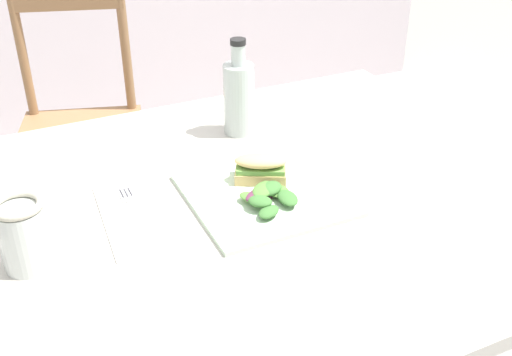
{
  "coord_description": "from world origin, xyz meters",
  "views": [
    {
      "loc": [
        -0.41,
        -0.84,
        1.39
      ],
      "look_at": [
        0.04,
        0.11,
        0.76
      ],
      "focal_mm": 44.1,
      "sensor_mm": 36.0,
      "label": 1
    }
  ],
  "objects_px": {
    "fork_on_napkin": "(134,209)",
    "bottle_cold_brew": "(239,101)",
    "sandwich_half_front": "(261,168)",
    "mason_jar_iced_tea": "(24,237)",
    "chair_wooden_far": "(80,128)",
    "plate_lunch": "(265,194)",
    "dining_table": "(254,251)"
  },
  "relations": [
    {
      "from": "fork_on_napkin",
      "to": "bottle_cold_brew",
      "type": "distance_m",
      "value": 0.38
    },
    {
      "from": "fork_on_napkin",
      "to": "bottle_cold_brew",
      "type": "bearing_deg",
      "value": 35.13
    },
    {
      "from": "dining_table",
      "to": "fork_on_napkin",
      "type": "distance_m",
      "value": 0.26
    },
    {
      "from": "chair_wooden_far",
      "to": "plate_lunch",
      "type": "bearing_deg",
      "value": -80.6
    },
    {
      "from": "dining_table",
      "to": "chair_wooden_far",
      "type": "distance_m",
      "value": 1.08
    },
    {
      "from": "fork_on_napkin",
      "to": "bottle_cold_brew",
      "type": "height_order",
      "value": "bottle_cold_brew"
    },
    {
      "from": "fork_on_napkin",
      "to": "sandwich_half_front",
      "type": "bearing_deg",
      "value": -2.93
    },
    {
      "from": "plate_lunch",
      "to": "fork_on_napkin",
      "type": "xyz_separation_m",
      "value": [
        -0.24,
        0.06,
        0.0
      ]
    },
    {
      "from": "chair_wooden_far",
      "to": "bottle_cold_brew",
      "type": "distance_m",
      "value": 0.9
    },
    {
      "from": "dining_table",
      "to": "fork_on_napkin",
      "type": "height_order",
      "value": "fork_on_napkin"
    },
    {
      "from": "fork_on_napkin",
      "to": "chair_wooden_far",
      "type": "bearing_deg",
      "value": 86.29
    },
    {
      "from": "sandwich_half_front",
      "to": "fork_on_napkin",
      "type": "height_order",
      "value": "sandwich_half_front"
    },
    {
      "from": "dining_table",
      "to": "bottle_cold_brew",
      "type": "bearing_deg",
      "value": 71.9
    },
    {
      "from": "dining_table",
      "to": "fork_on_napkin",
      "type": "bearing_deg",
      "value": 166.16
    },
    {
      "from": "plate_lunch",
      "to": "fork_on_napkin",
      "type": "distance_m",
      "value": 0.25
    },
    {
      "from": "chair_wooden_far",
      "to": "mason_jar_iced_tea",
      "type": "height_order",
      "value": "chair_wooden_far"
    },
    {
      "from": "chair_wooden_far",
      "to": "plate_lunch",
      "type": "height_order",
      "value": "chair_wooden_far"
    },
    {
      "from": "fork_on_napkin",
      "to": "bottle_cold_brew",
      "type": "xyz_separation_m",
      "value": [
        0.31,
        0.22,
        0.07
      ]
    },
    {
      "from": "mason_jar_iced_tea",
      "to": "bottle_cold_brew",
      "type": "bearing_deg",
      "value": 30.52
    },
    {
      "from": "dining_table",
      "to": "plate_lunch",
      "type": "bearing_deg",
      "value": -6.44
    },
    {
      "from": "plate_lunch",
      "to": "mason_jar_iced_tea",
      "type": "relative_size",
      "value": 2.33
    },
    {
      "from": "chair_wooden_far",
      "to": "sandwich_half_front",
      "type": "bearing_deg",
      "value": -79.57
    },
    {
      "from": "dining_table",
      "to": "chair_wooden_far",
      "type": "xyz_separation_m",
      "value": [
        -0.15,
        1.06,
        -0.17
      ]
    },
    {
      "from": "dining_table",
      "to": "mason_jar_iced_tea",
      "type": "relative_size",
      "value": 9.26
    },
    {
      "from": "chair_wooden_far",
      "to": "mason_jar_iced_tea",
      "type": "relative_size",
      "value": 7.12
    },
    {
      "from": "plate_lunch",
      "to": "fork_on_napkin",
      "type": "relative_size",
      "value": 1.53
    },
    {
      "from": "bottle_cold_brew",
      "to": "mason_jar_iced_tea",
      "type": "bearing_deg",
      "value": -149.48
    },
    {
      "from": "chair_wooden_far",
      "to": "sandwich_half_front",
      "type": "distance_m",
      "value": 1.09
    },
    {
      "from": "chair_wooden_far",
      "to": "plate_lunch",
      "type": "distance_m",
      "value": 1.12
    },
    {
      "from": "chair_wooden_far",
      "to": "mason_jar_iced_tea",
      "type": "distance_m",
      "value": 1.17
    },
    {
      "from": "chair_wooden_far",
      "to": "sandwich_half_front",
      "type": "xyz_separation_m",
      "value": [
        0.19,
        -1.02,
        0.33
      ]
    },
    {
      "from": "sandwich_half_front",
      "to": "mason_jar_iced_tea",
      "type": "distance_m",
      "value": 0.45
    }
  ]
}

